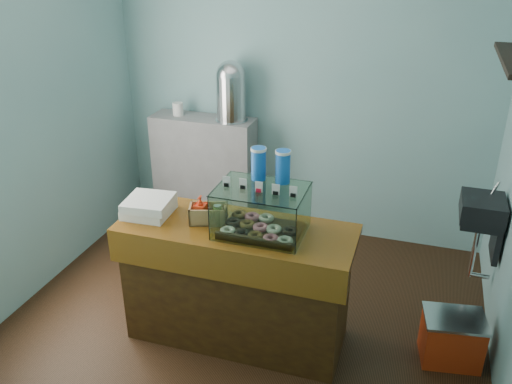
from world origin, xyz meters
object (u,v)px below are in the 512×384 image
(display_case, at_px, (262,206))
(red_cooler, at_px, (452,338))
(counter, at_px, (237,282))
(coffee_urn, at_px, (231,90))

(display_case, xyz_separation_m, red_cooler, (1.30, 0.19, -0.89))
(counter, relative_size, red_cooler, 3.59)
(display_case, distance_m, red_cooler, 1.59)
(counter, distance_m, red_cooler, 1.51)
(counter, bearing_deg, red_cooler, 8.03)
(coffee_urn, bearing_deg, counter, -68.97)
(display_case, xyz_separation_m, coffee_urn, (-0.78, 1.55, 0.32))
(coffee_urn, height_order, red_cooler, coffee_urn)
(display_case, relative_size, coffee_urn, 1.03)
(counter, xyz_separation_m, display_case, (0.18, 0.02, 0.62))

